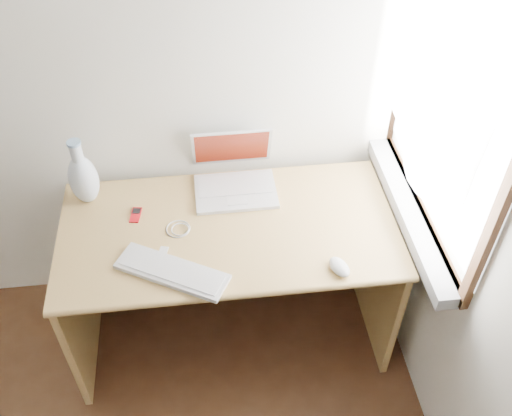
{
  "coord_description": "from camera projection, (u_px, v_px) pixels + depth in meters",
  "views": [
    {
      "loc": [
        0.86,
        -0.3,
        2.43
      ],
      "look_at": [
        1.06,
        1.35,
        0.83
      ],
      "focal_mm": 40.0,
      "sensor_mm": 36.0,
      "label": 1
    }
  ],
  "objects": [
    {
      "name": "ipod",
      "position": [
        136.0,
        215.0,
        2.4
      ],
      "size": [
        0.05,
        0.09,
        0.01
      ],
      "rotation": [
        0.0,
        0.0,
        -0.17
      ],
      "color": "red",
      "rests_on": "desk"
    },
    {
      "name": "external_keyboard",
      "position": [
        172.0,
        271.0,
        2.17
      ],
      "size": [
        0.45,
        0.33,
        0.02
      ],
      "rotation": [
        0.0,
        0.0,
        -0.51
      ],
      "color": "silver",
      "rests_on": "desk"
    },
    {
      "name": "window",
      "position": [
        441.0,
        111.0,
        2.01
      ],
      "size": [
        0.11,
        0.99,
        1.1
      ],
      "color": "white",
      "rests_on": "right_wall"
    },
    {
      "name": "desk",
      "position": [
        228.0,
        246.0,
        2.56
      ],
      "size": [
        1.4,
        0.7,
        0.74
      ],
      "color": "tan",
      "rests_on": "floor"
    },
    {
      "name": "remote",
      "position": [
        162.0,
        255.0,
        2.24
      ],
      "size": [
        0.05,
        0.09,
        0.01
      ],
      "primitive_type": "cube",
      "rotation": [
        0.0,
        0.0,
        -0.26
      ],
      "color": "silver",
      "rests_on": "desk"
    },
    {
      "name": "vase",
      "position": [
        83.0,
        178.0,
        2.38
      ],
      "size": [
        0.12,
        0.12,
        0.32
      ],
      "color": "white",
      "rests_on": "desk"
    },
    {
      "name": "mouse",
      "position": [
        339.0,
        267.0,
        2.18
      ],
      "size": [
        0.1,
        0.12,
        0.04
      ],
      "primitive_type": "ellipsoid",
      "rotation": [
        0.0,
        0.0,
        0.36
      ],
      "color": "silver",
      "rests_on": "desk"
    },
    {
      "name": "laptop",
      "position": [
        235.0,
        177.0,
        2.5
      ],
      "size": [
        0.35,
        0.29,
        0.24
      ],
      "rotation": [
        0.0,
        0.0,
        0.0
      ],
      "color": "silver",
      "rests_on": "desk"
    },
    {
      "name": "cable_coil",
      "position": [
        178.0,
        229.0,
        2.34
      ],
      "size": [
        0.12,
        0.12,
        0.01
      ],
      "primitive_type": "torus",
      "rotation": [
        0.0,
        0.0,
        -0.18
      ],
      "color": "silver",
      "rests_on": "desk"
    }
  ]
}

